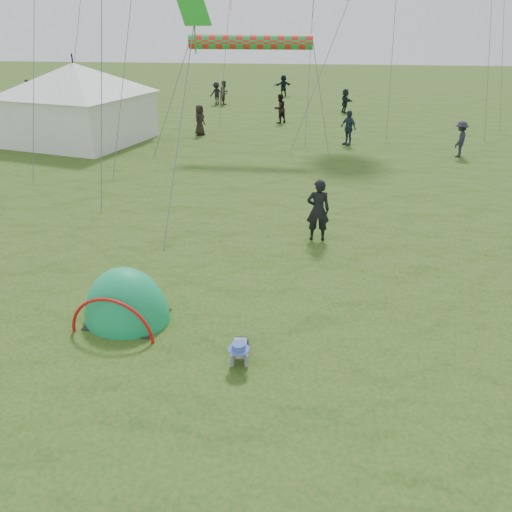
# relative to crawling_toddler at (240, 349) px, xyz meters

# --- Properties ---
(ground) EXTENTS (140.00, 140.00, 0.00)m
(ground) POSITION_rel_crawling_toddler_xyz_m (0.75, -0.30, -0.28)
(ground) COLOR #214A16
(crawling_toddler) EXTENTS (0.56, 0.75, 0.55)m
(crawling_toddler) POSITION_rel_crawling_toddler_xyz_m (0.00, 0.00, 0.00)
(crawling_toddler) COLOR black
(crawling_toddler) RESTS_ON ground
(popup_tent) EXTENTS (1.99, 1.71, 2.38)m
(popup_tent) POSITION_rel_crawling_toddler_xyz_m (-2.58, 1.14, -0.28)
(popup_tent) COLOR #198F54
(popup_tent) RESTS_ON ground
(standing_adult) EXTENTS (0.69, 0.48, 1.80)m
(standing_adult) POSITION_rel_crawling_toddler_xyz_m (1.35, 5.93, 0.63)
(standing_adult) COLOR black
(standing_adult) RESTS_ON ground
(event_marquee) EXTENTS (7.33, 7.33, 4.15)m
(event_marquee) POSITION_rel_crawling_toddler_xyz_m (-10.88, 17.39, 1.80)
(event_marquee) COLOR white
(event_marquee) RESTS_ON ground
(crowd_person_0) EXTENTS (0.73, 0.70, 1.69)m
(crowd_person_0) POSITION_rel_crawling_toddler_xyz_m (-20.98, 30.07, 0.57)
(crowd_person_0) COLOR black
(crowd_person_0) RESTS_ON ground
(crowd_person_1) EXTENTS (0.97, 0.85, 1.68)m
(crowd_person_1) POSITION_rel_crawling_toddler_xyz_m (-15.88, 25.47, 0.57)
(crowd_person_1) COLOR #3C2F2B
(crowd_person_1) RESTS_ON ground
(crowd_person_2) EXTENTS (0.98, 1.04, 1.72)m
(crowd_person_2) POSITION_rel_crawling_toddler_xyz_m (2.76, 18.29, 0.59)
(crowd_person_2) COLOR #253542
(crowd_person_2) RESTS_ON ground
(crowd_person_3) EXTENTS (1.16, 0.86, 1.61)m
(crowd_person_3) POSITION_rel_crawling_toddler_xyz_m (-6.40, 30.65, 0.53)
(crowd_person_3) COLOR black
(crowd_person_3) RESTS_ON ground
(crowd_person_4) EXTENTS (0.71, 0.90, 1.62)m
(crowd_person_4) POSITION_rel_crawling_toddler_xyz_m (-5.20, 19.75, 0.54)
(crowd_person_4) COLOR black
(crowd_person_4) RESTS_ON ground
(crowd_person_5) EXTENTS (0.94, 1.53, 1.58)m
(crowd_person_5) POSITION_rel_crawling_toddler_xyz_m (3.00, 28.14, 0.51)
(crowd_person_5) COLOR #1A242A
(crowd_person_5) RESTS_ON ground
(crowd_person_7) EXTENTS (0.93, 1.03, 1.75)m
(crowd_person_7) POSITION_rel_crawling_toddler_xyz_m (-5.77, 30.55, 0.60)
(crowd_person_7) COLOR #3E332A
(crowd_person_7) RESTS_ON ground
(crowd_person_9) EXTENTS (1.01, 1.21, 1.62)m
(crowd_person_9) POSITION_rel_crawling_toddler_xyz_m (7.76, 16.46, 0.54)
(crowd_person_9) COLOR #24232E
(crowd_person_9) RESTS_ON ground
(crowd_person_11) EXTENTS (1.58, 1.33, 1.71)m
(crowd_person_11) POSITION_rel_crawling_toddler_xyz_m (-1.75, 35.60, 0.58)
(crowd_person_11) COLOR black
(crowd_person_11) RESTS_ON ground
(crowd_person_13) EXTENTS (1.05, 1.05, 1.72)m
(crowd_person_13) POSITION_rel_crawling_toddler_xyz_m (-1.13, 23.85, 0.59)
(crowd_person_13) COLOR black
(crowd_person_13) RESTS_ON ground
(rainbow_tube_kite) EXTENTS (5.57, 0.64, 0.64)m
(rainbow_tube_kite) POSITION_rel_crawling_toddler_xyz_m (-1.96, 16.54, 4.61)
(rainbow_tube_kite) COLOR red
(diamond_kite_3) EXTENTS (1.07, 1.07, 0.88)m
(diamond_kite_3) POSITION_rel_crawling_toddler_xyz_m (-2.83, 9.58, 5.76)
(diamond_kite_3) COLOR #199F18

